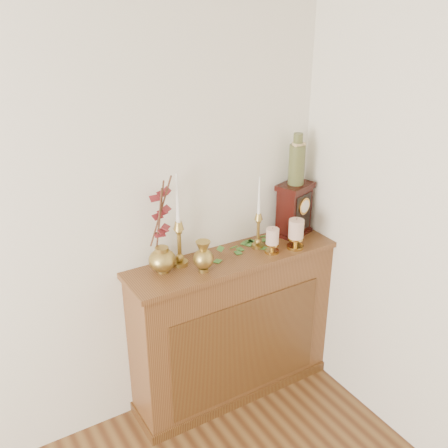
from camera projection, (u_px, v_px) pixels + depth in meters
console_shelf at (233, 330)px, 3.08m from camera, size 1.24×0.34×0.93m
candlestick_left at (179, 236)px, 2.72m from camera, size 0.09×0.09×0.51m
candlestick_center at (258, 225)px, 2.92m from camera, size 0.07×0.07×0.42m
bud_vase at (203, 257)px, 2.69m from camera, size 0.11×0.11×0.17m
ginger_jar at (161, 227)px, 2.66m from camera, size 0.22×0.23×0.53m
pillar_candle_left at (272, 239)px, 2.88m from camera, size 0.08×0.08×0.15m
pillar_candle_right at (296, 232)px, 2.93m from camera, size 0.10×0.10×0.19m
ivy_garland at (238, 249)px, 2.92m from camera, size 0.37×0.17×0.07m
mantel_clock at (294, 210)px, 3.08m from camera, size 0.24×0.20×0.32m
ceramic_vase at (297, 162)px, 2.96m from camera, size 0.09×0.09×0.30m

